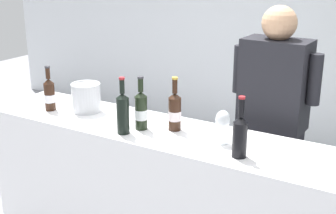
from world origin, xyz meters
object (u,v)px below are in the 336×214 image
Objects in this scene: wine_bottle_1 at (50,94)px; wine_glass at (223,121)px; wine_bottle_2 at (175,111)px; wine_bottle_6 at (141,110)px; wine_bottle_5 at (123,112)px; wine_bottle_7 at (240,135)px; ice_bucket at (86,97)px; person_server at (271,138)px.

wine_glass is (1.22, 0.06, 0.02)m from wine_bottle_1.
wine_bottle_2 and wine_bottle_6 have the same top height.
wine_bottle_5 reaches higher than wine_bottle_7.
wine_bottle_6 is 0.66m from wine_bottle_7.
ice_bucket is (-0.44, 0.20, -0.03)m from wine_bottle_5.
wine_bottle_7 is (0.70, 0.04, -0.01)m from wine_bottle_5.
wine_bottle_2 is 1.71× the size of wine_glass.
wine_bottle_1 is 0.68m from wine_bottle_5.
ice_bucket is at bearing 170.42° from wine_bottle_6.
wine_bottle_1 is 0.94× the size of wine_bottle_2.
wine_glass is 1.00m from ice_bucket.
person_server is (0.61, 0.59, -0.26)m from wine_bottle_6.
wine_bottle_7 is 0.72m from person_server.
wine_bottle_5 is at bearing -164.15° from wine_glass.
wine_bottle_2 is at bearing 41.21° from wine_bottle_5.
wine_bottle_6 reaches higher than wine_bottle_1.
wine_bottle_5 is 1.78× the size of wine_glass.
wine_bottle_5 is at bearing -113.56° from wine_bottle_6.
wine_bottle_5 reaches higher than wine_glass.
wine_bottle_5 is (-0.23, -0.20, 0.01)m from wine_bottle_2.
wine_glass is at bearing -7.52° from wine_bottle_2.
wine_bottle_2 is at bearing 0.33° from ice_bucket.
person_server is at bearing 44.27° from wine_bottle_6.
wine_bottle_1 is 0.90m from wine_bottle_2.
wine_bottle_1 is at bearing -178.38° from wine_bottle_6.
wine_bottle_7 is at bearing 3.04° from wine_bottle_5.
wine_glass is at bearing 141.41° from wine_bottle_7.
wine_bottle_2 is at bearing 6.81° from wine_bottle_1.
wine_glass is (0.55, 0.16, -0.00)m from wine_bottle_5.
wine_bottle_1 is 1.60× the size of wine_glass.
person_server is (0.10, 0.55, -0.27)m from wine_glass.
wine_bottle_7 is (0.65, -0.08, 0.00)m from wine_bottle_6.
wine_bottle_5 is 1.71× the size of ice_bucket.
person_server is at bearing 47.04° from wine_bottle_5.
wine_bottle_2 is at bearing 161.10° from wine_bottle_7.
ice_bucket is at bearing -179.67° from wine_bottle_2.
wine_bottle_7 is 1.65× the size of ice_bucket.
wine_bottle_5 is 0.58m from wine_glass.
wine_bottle_5 reaches higher than wine_bottle_2.
wine_bottle_6 is 1.64× the size of ice_bucket.
wine_bottle_2 is 0.71m from person_server.
wine_glass is at bearing 3.01° from wine_bottle_1.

